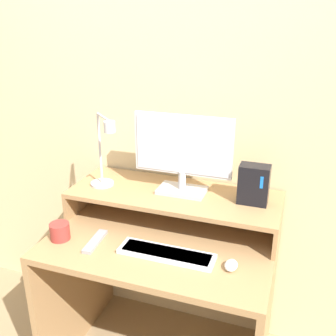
# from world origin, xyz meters

# --- Properties ---
(wall_back) EXTENTS (6.00, 0.05, 2.50)m
(wall_back) POSITION_xyz_m (0.00, 0.76, 1.25)
(wall_back) COLOR beige
(wall_back) RESTS_ON ground_plane
(desk) EXTENTS (1.02, 0.72, 0.75)m
(desk) POSITION_xyz_m (0.00, 0.36, 0.52)
(desk) COLOR #A87F51
(desk) RESTS_ON ground_plane
(monitor_shelf) EXTENTS (1.02, 0.39, 0.15)m
(monitor_shelf) POSITION_xyz_m (0.00, 0.53, 0.88)
(monitor_shelf) COLOR #A87F51
(monitor_shelf) RESTS_ON desk
(monitor) EXTENTS (0.47, 0.14, 0.38)m
(monitor) POSITION_xyz_m (0.03, 0.55, 1.11)
(monitor) COLOR #BCBCC1
(monitor) RESTS_ON monitor_shelf
(desk_lamp) EXTENTS (0.20, 0.20, 0.37)m
(desk_lamp) POSITION_xyz_m (-0.33, 0.45, 1.08)
(desk_lamp) COLOR silver
(desk_lamp) RESTS_ON monitor_shelf
(router_dock) EXTENTS (0.14, 0.09, 0.18)m
(router_dock) POSITION_xyz_m (0.37, 0.54, 0.99)
(router_dock) COLOR black
(router_dock) RESTS_ON monitor_shelf
(keyboard) EXTENTS (0.41, 0.11, 0.02)m
(keyboard) POSITION_xyz_m (0.07, 0.22, 0.76)
(keyboard) COLOR silver
(keyboard) RESTS_ON desk
(mouse) EXTENTS (0.05, 0.08, 0.03)m
(mouse) POSITION_xyz_m (0.34, 0.22, 0.77)
(mouse) COLOR white
(mouse) RESTS_ON desk
(remote_control) EXTENTS (0.06, 0.19, 0.02)m
(remote_control) POSITION_xyz_m (-0.27, 0.21, 0.76)
(remote_control) COLOR #99999E
(remote_control) RESTS_ON desk
(mug) EXTENTS (0.09, 0.09, 0.08)m
(mug) POSITION_xyz_m (-0.43, 0.18, 0.79)
(mug) COLOR #9E332D
(mug) RESTS_ON desk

